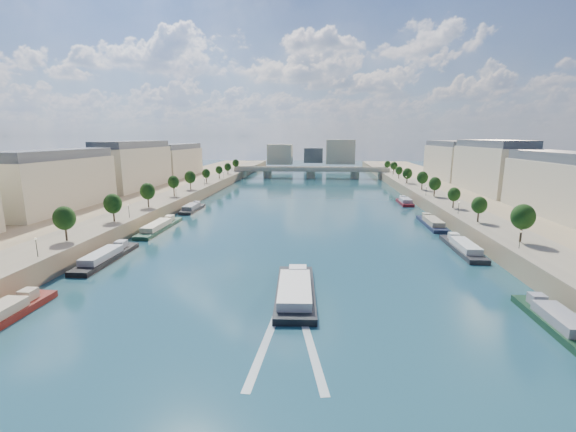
# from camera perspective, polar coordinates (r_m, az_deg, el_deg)

# --- Properties ---
(ground) EXTENTS (700.00, 700.00, 0.00)m
(ground) POSITION_cam_1_polar(r_m,az_deg,el_deg) (146.76, 1.96, -0.14)
(ground) COLOR #0B3033
(ground) RESTS_ON ground
(quay_left) EXTENTS (44.00, 520.00, 5.00)m
(quay_left) POSITION_cam_1_polar(r_m,az_deg,el_deg) (166.11, -23.69, 1.14)
(quay_left) COLOR #9E8460
(quay_left) RESTS_ON ground
(quay_right) EXTENTS (44.00, 520.00, 5.00)m
(quay_right) POSITION_cam_1_polar(r_m,az_deg,el_deg) (159.89, 28.69, 0.31)
(quay_right) COLOR #9E8460
(quay_right) RESTS_ON ground
(pave_left) EXTENTS (14.00, 520.00, 0.10)m
(pave_left) POSITION_cam_1_polar(r_m,az_deg,el_deg) (159.10, -19.01, 2.00)
(pave_left) COLOR gray
(pave_left) RESTS_ON quay_left
(pave_right) EXTENTS (14.00, 520.00, 0.10)m
(pave_right) POSITION_cam_1_polar(r_m,az_deg,el_deg) (153.96, 23.68, 1.34)
(pave_right) COLOR gray
(pave_right) RESTS_ON quay_right
(trees_left) EXTENTS (4.80, 268.80, 8.26)m
(trees_left) POSITION_cam_1_polar(r_m,az_deg,el_deg) (159.35, -18.19, 4.04)
(trees_left) COLOR #382B1E
(trees_left) RESTS_ON ground
(trees_right) EXTENTS (4.80, 268.80, 8.26)m
(trees_right) POSITION_cam_1_polar(r_m,az_deg,el_deg) (161.97, 22.05, 3.89)
(trees_right) COLOR #382B1E
(trees_right) RESTS_ON ground
(lamps_left) EXTENTS (0.36, 200.36, 4.28)m
(lamps_left) POSITION_cam_1_polar(r_m,az_deg,el_deg) (147.84, -19.02, 2.37)
(lamps_left) COLOR black
(lamps_left) RESTS_ON ground
(lamps_right) EXTENTS (0.36, 200.36, 4.28)m
(lamps_right) POSITION_cam_1_polar(r_m,az_deg,el_deg) (156.86, 21.63, 2.69)
(lamps_right) COLOR black
(lamps_right) RESTS_ON ground
(buildings_left) EXTENTS (16.00, 226.00, 23.20)m
(buildings_left) POSITION_cam_1_polar(r_m,az_deg,el_deg) (181.18, -25.90, 6.22)
(buildings_left) COLOR beige
(buildings_left) RESTS_ON ground
(buildings_right) EXTENTS (16.00, 226.00, 23.20)m
(buildings_right) POSITION_cam_1_polar(r_m,az_deg,el_deg) (174.44, 31.50, 5.50)
(buildings_right) COLOR beige
(buildings_right) RESTS_ON ground
(skyline) EXTENTS (79.00, 42.00, 22.00)m
(skyline) POSITION_cam_1_polar(r_m,az_deg,el_deg) (363.32, 4.26, 9.26)
(skyline) COLOR beige
(skyline) RESTS_ON ground
(bridge) EXTENTS (112.00, 12.00, 8.15)m
(bridge) POSITION_cam_1_polar(r_m,az_deg,el_deg) (284.02, 3.40, 6.65)
(bridge) COLOR #C1B79E
(bridge) RESTS_ON ground
(tour_barge) EXTENTS (8.82, 26.14, 3.64)m
(tour_barge) POSITION_cam_1_polar(r_m,az_deg,el_deg) (75.72, 1.08, -11.01)
(tour_barge) COLOR black
(tour_barge) RESTS_ON ground
(wake) EXTENTS (10.75, 26.02, 0.04)m
(wake) POSITION_cam_1_polar(r_m,az_deg,el_deg) (61.19, 0.01, -17.83)
(wake) COLOR silver
(wake) RESTS_ON ground
(moored_barges_left) EXTENTS (5.00, 151.49, 3.60)m
(moored_barges_left) POSITION_cam_1_polar(r_m,az_deg,el_deg) (105.33, -25.49, -5.63)
(moored_barges_left) COLOR #172234
(moored_barges_left) RESTS_ON ground
(moored_barges_right) EXTENTS (5.00, 168.33, 3.60)m
(moored_barges_right) POSITION_cam_1_polar(r_m,az_deg,el_deg) (109.46, 25.27, -4.98)
(moored_barges_right) COLOR black
(moored_barges_right) RESTS_ON ground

